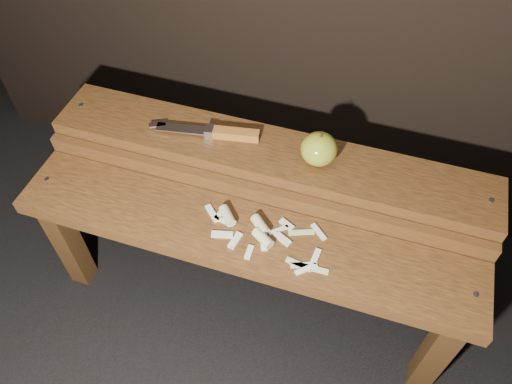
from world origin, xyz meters
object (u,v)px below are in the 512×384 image
(bench_rear_tier, at_px, (268,172))
(bench_front_tier, at_px, (242,250))
(apple, at_px, (319,149))
(knife, at_px, (222,133))

(bench_rear_tier, bearing_deg, bench_front_tier, -90.00)
(apple, bearing_deg, bench_front_tier, -119.53)
(bench_front_tier, bearing_deg, apple, 60.47)
(bench_rear_tier, xyz_separation_m, knife, (-0.13, 0.01, 0.10))
(apple, bearing_deg, knife, 178.30)
(bench_front_tier, xyz_separation_m, apple, (0.13, 0.23, 0.19))
(apple, distance_m, knife, 0.27)
(bench_front_tier, relative_size, bench_rear_tier, 1.00)
(bench_front_tier, height_order, knife, knife)
(knife, bearing_deg, bench_rear_tier, -5.20)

